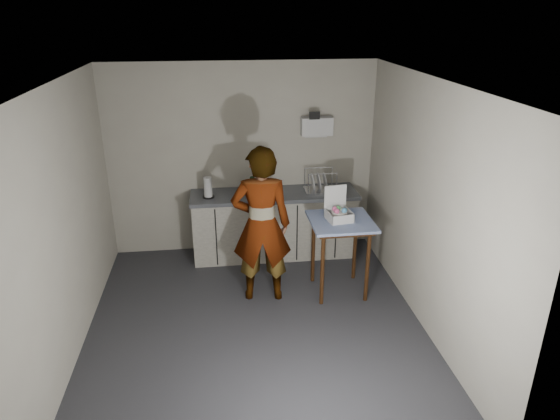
{
  "coord_description": "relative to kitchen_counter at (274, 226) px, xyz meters",
  "views": [
    {
      "loc": [
        -0.32,
        -4.54,
        3.23
      ],
      "look_at": [
        0.32,
        0.45,
        1.17
      ],
      "focal_mm": 32.0,
      "sensor_mm": 36.0,
      "label": 1
    }
  ],
  "objects": [
    {
      "name": "ground",
      "position": [
        -0.4,
        -1.7,
        -0.43
      ],
      "size": [
        4.0,
        4.0,
        0.0
      ],
      "primitive_type": "plane",
      "color": "#2A2A2F",
      "rests_on": "ground"
    },
    {
      "name": "wall_back",
      "position": [
        -0.4,
        0.29,
        0.87
      ],
      "size": [
        3.6,
        0.02,
        2.6
      ],
      "primitive_type": "cube",
      "color": "#B0A899",
      "rests_on": "ground"
    },
    {
      "name": "wall_right",
      "position": [
        1.39,
        -1.7,
        0.87
      ],
      "size": [
        0.02,
        4.0,
        2.6
      ],
      "primitive_type": "cube",
      "color": "#B0A899",
      "rests_on": "ground"
    },
    {
      "name": "wall_left",
      "position": [
        -2.19,
        -1.7,
        0.87
      ],
      "size": [
        0.02,
        4.0,
        2.6
      ],
      "primitive_type": "cube",
      "color": "#B0A899",
      "rests_on": "ground"
    },
    {
      "name": "ceiling",
      "position": [
        -0.4,
        -1.7,
        2.17
      ],
      "size": [
        3.6,
        4.0,
        0.01
      ],
      "primitive_type": "cube",
      "color": "white",
      "rests_on": "wall_back"
    },
    {
      "name": "kitchen_counter",
      "position": [
        0.0,
        0.0,
        0.0
      ],
      "size": [
        2.24,
        0.62,
        0.91
      ],
      "color": "black",
      "rests_on": "ground"
    },
    {
      "name": "wall_shelf",
      "position": [
        0.6,
        0.22,
        1.32
      ],
      "size": [
        0.42,
        0.18,
        0.37
      ],
      "color": "silver",
      "rests_on": "ground"
    },
    {
      "name": "side_table",
      "position": [
        0.66,
        -1.07,
        0.39
      ],
      "size": [
        0.73,
        0.73,
        0.94
      ],
      "rotation": [
        0.0,
        0.0,
        0.01
      ],
      "color": "#3A1D0D",
      "rests_on": "ground"
    },
    {
      "name": "standing_man",
      "position": [
        -0.27,
        -1.09,
        0.5
      ],
      "size": [
        0.71,
        0.49,
        1.86
      ],
      "primitive_type": "imported",
      "rotation": [
        0.0,
        0.0,
        3.07
      ],
      "color": "#B2A593",
      "rests_on": "ground"
    },
    {
      "name": "soap_bottle",
      "position": [
        -0.12,
        -0.08,
        0.64
      ],
      "size": [
        0.15,
        0.15,
        0.31
      ],
      "primitive_type": "imported",
      "rotation": [
        0.0,
        0.0,
        0.32
      ],
      "color": "black",
      "rests_on": "kitchen_counter"
    },
    {
      "name": "soda_can",
      "position": [
        -0.12,
        0.05,
        0.54
      ],
      "size": [
        0.06,
        0.06,
        0.11
      ],
      "primitive_type": "cylinder",
      "color": "red",
      "rests_on": "kitchen_counter"
    },
    {
      "name": "dark_bottle",
      "position": [
        -0.29,
        0.05,
        0.59
      ],
      "size": [
        0.06,
        0.06,
        0.22
      ],
      "primitive_type": "cylinder",
      "color": "black",
      "rests_on": "kitchen_counter"
    },
    {
      "name": "paper_towel",
      "position": [
        -0.87,
        -0.06,
        0.61
      ],
      "size": [
        0.15,
        0.15,
        0.27
      ],
      "color": "black",
      "rests_on": "kitchen_counter"
    },
    {
      "name": "dish_rack",
      "position": [
        0.62,
        0.0,
        0.55
      ],
      "size": [
        0.42,
        0.32,
        0.3
      ],
      "color": "silver",
      "rests_on": "kitchen_counter"
    },
    {
      "name": "bakery_box",
      "position": [
        0.63,
        -1.05,
        0.59
      ],
      "size": [
        0.31,
        0.32,
        0.38
      ],
      "rotation": [
        0.0,
        0.0,
        0.15
      ],
      "color": "silver",
      "rests_on": "side_table"
    }
  ]
}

